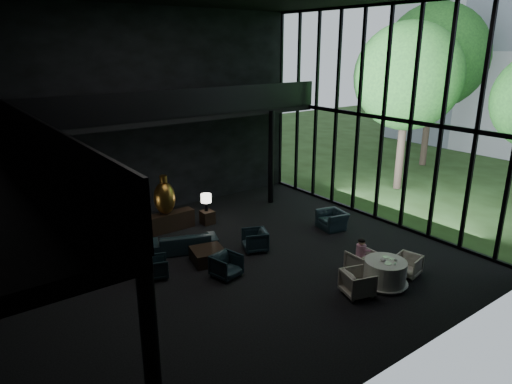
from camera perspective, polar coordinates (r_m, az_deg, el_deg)
floor at (r=14.47m, az=-3.34°, el=-9.17°), size 14.00×12.00×0.02m
wall_back at (r=18.41m, az=-14.03°, el=9.31°), size 14.00×0.04×8.00m
wall_front at (r=8.88m, az=17.99°, el=0.18°), size 14.00×0.04×8.00m
curtain_wall at (r=17.84m, az=15.64°, el=8.93°), size 0.20×12.00×8.00m
mezzanine_back at (r=17.92m, az=-9.79°, el=9.36°), size 12.00×2.00×0.25m
railing_left at (r=11.19m, az=-25.83°, el=5.97°), size 0.06×12.00×1.00m
railing_back at (r=16.96m, az=-8.32°, el=11.01°), size 12.00×0.06×1.00m
column_sw at (r=7.15m, az=-12.69°, el=-22.32°), size 0.24×0.24×4.00m
column_nw at (r=17.26m, az=-28.52°, el=0.29°), size 0.24×0.24×4.00m
column_ne at (r=19.49m, az=1.90°, el=4.29°), size 0.24×0.24×4.00m
tree_near at (r=22.14m, az=18.45°, el=13.51°), size 4.80×4.80×7.65m
tree_far at (r=27.37m, az=21.43°, el=15.45°), size 5.60×5.60×8.80m
console at (r=17.18m, az=-11.16°, el=-3.75°), size 2.14×0.49×0.68m
bronze_urn at (r=16.86m, az=-11.36°, el=-0.70°), size 0.78×0.78×1.45m
side_table_left at (r=16.66m, az=-16.11°, el=-5.14°), size 0.47×0.47×0.51m
table_lamp_left at (r=16.34m, az=-16.27°, el=-2.75°), size 0.42×0.42×0.71m
side_table_right at (r=17.68m, az=-6.10°, el=-3.17°), size 0.47×0.47×0.51m
table_lamp_right at (r=17.47m, az=-6.26°, el=-0.86°), size 0.40×0.40×0.67m
sofa at (r=15.41m, az=-8.96°, el=-5.78°), size 2.37×1.41×0.89m
lounge_armchair_west at (r=13.96m, az=-12.41°, el=-9.17°), size 0.76×0.78×0.64m
lounge_armchair_east at (r=15.28m, az=-0.14°, el=-5.90°), size 1.00×1.02×0.82m
lounge_armchair_south at (r=13.67m, az=-3.73°, el=-9.05°), size 0.90×0.86×0.78m
window_armchair at (r=17.32m, az=9.52°, el=-3.17°), size 0.80×1.07×0.85m
coffee_table at (r=14.67m, az=-6.03°, el=-7.89°), size 1.18×1.18×0.44m
dining_table at (r=13.74m, az=15.79°, el=-9.88°), size 1.35×1.35×0.75m
dining_chair_north at (r=14.21m, az=13.07°, el=-8.37°), size 0.79×0.74×0.79m
dining_chair_east at (r=14.49m, az=18.44°, el=-8.67°), size 0.70×0.73×0.64m
dining_chair_west at (r=13.01m, az=12.60°, el=-10.87°), size 0.94×0.97×0.81m
child at (r=14.15m, az=13.01°, el=-6.85°), size 0.30×0.30×0.63m
plate_a at (r=13.40m, az=16.14°, el=-8.58°), size 0.25×0.25×0.01m
plate_b at (r=13.79m, az=15.90°, el=-7.79°), size 0.21×0.21×0.01m
saucer at (r=13.72m, az=16.64°, el=-8.01°), size 0.18×0.18×0.01m
coffee_cup at (r=13.62m, az=17.03°, el=-8.06°), size 0.11×0.11×0.06m
cereal_bowl at (r=13.51m, az=15.61°, el=-8.15°), size 0.16×0.16×0.08m
cream_pot at (r=13.39m, az=16.98°, el=-8.59°), size 0.06×0.06×0.06m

